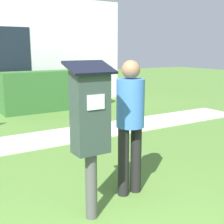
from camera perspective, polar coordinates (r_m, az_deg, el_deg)
parking_meter at (r=3.01m, az=-3.98°, el=-1.67°), size 0.44×0.31×1.59m
person_standing at (r=3.57m, az=3.36°, el=-1.00°), size 0.32×0.32×1.58m
hedge_row at (r=8.86m, az=-10.38°, el=3.91°), size 2.91×0.60×1.10m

